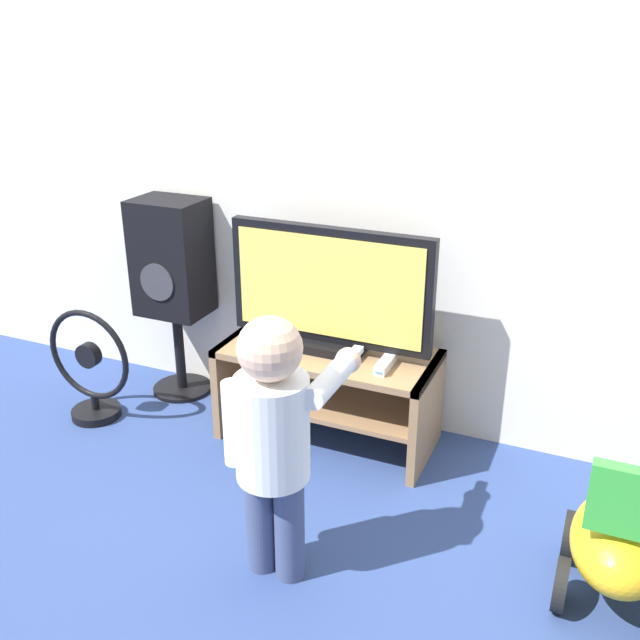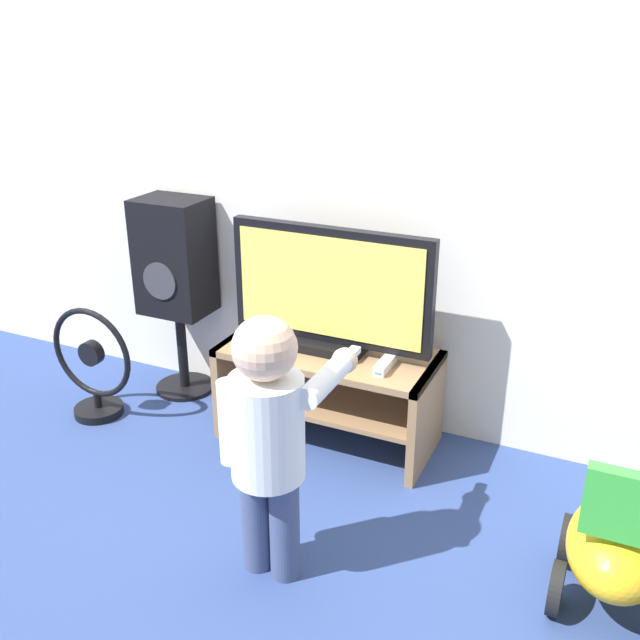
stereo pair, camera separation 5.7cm
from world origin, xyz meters
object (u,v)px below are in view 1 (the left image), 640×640
(speaker_tower, at_px, (172,264))
(floor_fan, at_px, (91,370))
(television, at_px, (330,291))
(game_console, at_px, (385,364))
(remote_primary, at_px, (245,346))
(ride_on_toy, at_px, (621,543))
(child, at_px, (275,429))

(speaker_tower, height_order, floor_fan, speaker_tower)
(television, distance_m, floor_fan, 1.22)
(game_console, bearing_deg, television, 163.63)
(television, distance_m, remote_primary, 0.45)
(television, relative_size, remote_primary, 6.71)
(game_console, xyz_separation_m, ride_on_toy, (0.96, -0.46, -0.24))
(floor_fan, bearing_deg, ride_on_toy, -6.05)
(floor_fan, bearing_deg, speaker_tower, 59.48)
(remote_primary, xyz_separation_m, floor_fan, (-0.76, -0.15, -0.20))
(child, bearing_deg, speaker_tower, 137.18)
(game_console, distance_m, child, 0.80)
(television, relative_size, speaker_tower, 0.90)
(game_console, height_order, ride_on_toy, ride_on_toy)
(ride_on_toy, bearing_deg, television, 156.55)
(child, distance_m, speaker_tower, 1.42)
(remote_primary, distance_m, floor_fan, 0.80)
(speaker_tower, bearing_deg, child, -42.82)
(remote_primary, xyz_separation_m, ride_on_toy, (1.58, -0.39, -0.23))
(television, xyz_separation_m, child, (0.17, -0.87, -0.15))
(floor_fan, xyz_separation_m, ride_on_toy, (2.34, -0.25, -0.03))
(child, xyz_separation_m, speaker_tower, (-1.04, 0.96, 0.12))
(remote_primary, bearing_deg, ride_on_toy, -13.96)
(television, height_order, remote_primary, television)
(floor_fan, bearing_deg, child, -24.30)
(child, bearing_deg, remote_primary, 125.54)
(remote_primary, relative_size, ride_on_toy, 0.24)
(remote_primary, bearing_deg, floor_fan, -169.09)
(television, bearing_deg, ride_on_toy, -23.45)
(television, height_order, game_console, television)
(game_console, relative_size, ride_on_toy, 0.30)
(television, relative_size, child, 0.95)
(speaker_tower, distance_m, floor_fan, 0.63)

